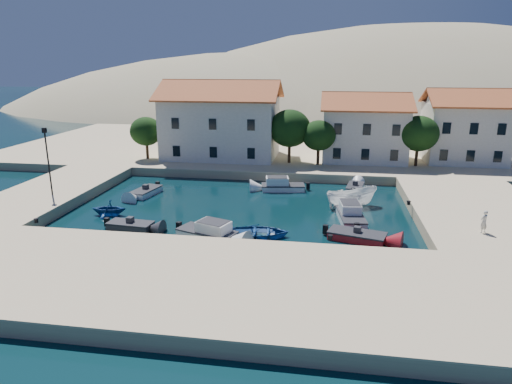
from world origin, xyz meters
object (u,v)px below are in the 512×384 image
at_px(building_left, 221,118).
at_px(cabin_cruiser_east, 351,215).
at_px(pedestrian, 484,222).
at_px(building_right, 464,125).
at_px(cabin_cruiser_south, 207,232).
at_px(rowboat_south, 258,237).
at_px(building_mid, 364,126).
at_px(lamppost, 47,155).
at_px(boat_east, 351,207).

bearing_deg(building_left, cabin_cruiser_east, -51.99).
height_order(cabin_cruiser_east, pedestrian, pedestrian).
relative_size(building_right, cabin_cruiser_south, 1.91).
distance_m(building_right, cabin_cruiser_east, 26.81).
distance_m(cabin_cruiser_south, rowboat_south, 3.95).
relative_size(building_mid, cabin_cruiser_south, 2.12).
xyz_separation_m(building_left, cabin_cruiser_east, (15.75, -20.15, -5.46)).
distance_m(building_left, building_right, 30.07).
relative_size(building_right, rowboat_south, 2.01).
bearing_deg(rowboat_south, pedestrian, -94.06).
xyz_separation_m(building_right, lamppost, (-41.50, -22.00, -0.72)).
distance_m(cabin_cruiser_south, cabin_cruiser_east, 12.33).
bearing_deg(cabin_cruiser_east, building_right, -39.85).
bearing_deg(cabin_cruiser_south, building_left, 121.28).
xyz_separation_m(building_mid, rowboat_south, (-9.40, -25.93, -5.22)).
xyz_separation_m(lamppost, pedestrian, (36.38, -4.14, -2.91)).
bearing_deg(building_left, rowboat_south, -70.96).
height_order(cabin_cruiser_south, pedestrian, pedestrian).
height_order(cabin_cruiser_south, rowboat_south, cabin_cruiser_south).
distance_m(building_mid, building_right, 12.04).
bearing_deg(building_mid, rowboat_south, -109.92).
bearing_deg(cabin_cruiser_south, boat_east, 61.47).
height_order(rowboat_south, pedestrian, pedestrian).
distance_m(building_left, boat_east, 23.48).
bearing_deg(building_left, building_mid, 3.18).
distance_m(building_right, lamppost, 46.98).
bearing_deg(cabin_cruiser_south, building_right, 68.54).
distance_m(building_mid, lamppost, 36.21).
height_order(building_left, cabin_cruiser_south, building_left).
distance_m(building_mid, cabin_cruiser_east, 21.79).
xyz_separation_m(cabin_cruiser_south, pedestrian, (20.10, 1.64, 1.37)).
relative_size(building_left, lamppost, 2.36).
bearing_deg(building_left, lamppost, -119.90).
bearing_deg(rowboat_south, cabin_cruiser_south, 95.71).
bearing_deg(rowboat_south, boat_east, -46.85).
bearing_deg(cabin_cruiser_east, boat_east, -10.23).
height_order(cabin_cruiser_south, boat_east, cabin_cruiser_south).
distance_m(boat_east, pedestrian, 12.11).
relative_size(lamppost, boat_east, 1.23).
height_order(lamppost, cabin_cruiser_east, lamppost).
relative_size(lamppost, cabin_cruiser_south, 1.26).
xyz_separation_m(building_left, cabin_cruiser_south, (4.78, -25.78, -5.46)).
xyz_separation_m(building_right, cabin_cruiser_south, (-25.22, -27.78, -5.00)).
bearing_deg(cabin_cruiser_south, lamppost, -178.77).
relative_size(lamppost, cabin_cruiser_east, 1.25).
height_order(building_mid, pedestrian, building_mid).
bearing_deg(cabin_cruiser_east, building_left, 30.92).
bearing_deg(boat_east, building_mid, -33.11).
distance_m(cabin_cruiser_south, boat_east, 14.76).
bearing_deg(lamppost, cabin_cruiser_east, -0.31).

